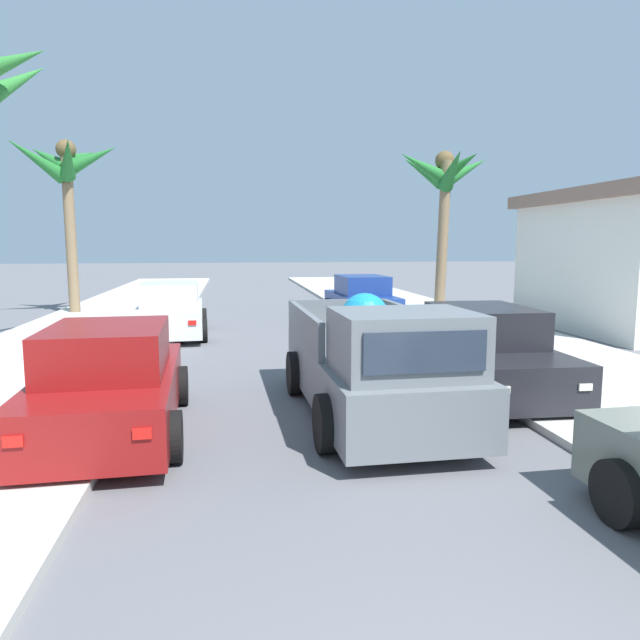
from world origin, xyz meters
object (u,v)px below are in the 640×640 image
car_right_far (110,384)px  palm_tree_left_mid (66,174)px  car_right_mid (171,311)px  palm_tree_right_back (444,180)px  car_right_near (484,353)px  pickup_truck (374,366)px  car_left_far (361,299)px

car_right_far → palm_tree_left_mid: (-4.08, 14.21, 4.38)m
car_right_mid → palm_tree_right_back: bearing=20.1°
car_right_near → palm_tree_left_mid: (-10.18, 12.85, 4.38)m
pickup_truck → car_right_near: size_ratio=1.22×
car_right_mid → car_left_far: 6.77m
pickup_truck → car_right_near: bearing=27.3°
car_right_mid → car_right_far: bearing=-89.8°
palm_tree_right_back → car_right_far: bearing=-127.4°
car_left_far → palm_tree_right_back: size_ratio=0.73×
car_left_far → palm_tree_right_back: bearing=12.4°
car_left_far → pickup_truck: bearing=-101.8°
car_right_near → car_left_far: same height
car_right_far → pickup_truck: bearing=2.7°
car_right_near → car_right_far: (-6.10, -1.36, 0.00)m
car_right_near → pickup_truck: bearing=-152.7°
car_left_far → car_right_far: 13.03m
pickup_truck → car_right_far: size_ratio=1.22×
car_right_near → car_right_mid: 9.61m
pickup_truck → palm_tree_right_back: 13.81m
palm_tree_left_mid → car_right_mid: bearing=-53.4°
car_right_mid → car_right_far: same height
pickup_truck → palm_tree_left_mid: (-7.88, 14.03, 4.29)m
palm_tree_left_mid → car_right_far: bearing=-74.0°
car_right_mid → palm_tree_left_mid: bearing=126.6°
pickup_truck → palm_tree_right_back: bearing=65.3°
palm_tree_right_back → car_right_mid: bearing=-159.9°
pickup_truck → palm_tree_right_back: (5.51, 11.99, 4.09)m
palm_tree_left_mid → palm_tree_right_back: palm_tree_left_mid is taller
car_right_near → palm_tree_right_back: (3.21, 10.80, 4.18)m
car_left_far → palm_tree_right_back: (3.14, 0.69, 4.18)m
car_right_far → palm_tree_right_back: palm_tree_right_back is taller
car_right_mid → palm_tree_left_mid: size_ratio=0.68×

